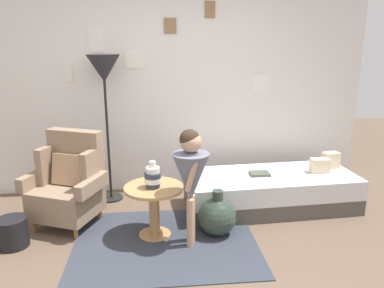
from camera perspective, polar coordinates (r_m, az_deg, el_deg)
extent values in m
plane|color=brown|center=(3.31, -1.00, -18.92)|extent=(12.00, 12.00, 0.00)
cube|color=silver|center=(4.72, -3.05, 8.45)|extent=(4.80, 0.10, 2.60)
cube|color=white|center=(4.75, -18.19, 10.16)|extent=(0.09, 0.02, 0.19)
cube|color=#A1A19C|center=(4.74, -18.20, 10.16)|extent=(0.07, 0.01, 0.15)
cube|color=olive|center=(4.69, 2.73, 19.69)|extent=(0.12, 0.02, 0.19)
cube|color=#BCBCBA|center=(4.68, 2.74, 19.69)|extent=(0.10, 0.01, 0.15)
cube|color=white|center=(4.63, -8.72, 12.60)|extent=(0.21, 0.02, 0.21)
cube|color=#A1A1A1|center=(4.63, -8.72, 12.60)|extent=(0.17, 0.01, 0.17)
cube|color=white|center=(4.83, 10.18, 9.10)|extent=(0.21, 0.02, 0.20)
cube|color=#A4A49B|center=(4.83, 10.19, 9.10)|extent=(0.16, 0.01, 0.16)
cube|color=olive|center=(4.63, -3.33, 17.44)|extent=(0.14, 0.02, 0.18)
cube|color=silver|center=(4.63, -3.33, 17.44)|extent=(0.11, 0.01, 0.14)
cube|color=white|center=(4.67, -14.32, 14.97)|extent=(0.17, 0.02, 0.27)
cube|color=gray|center=(4.67, -14.33, 14.97)|extent=(0.13, 0.01, 0.21)
cube|color=#333842|center=(3.73, -4.02, -14.59)|extent=(1.73, 1.38, 0.01)
cylinder|color=olive|center=(4.20, -22.73, -11.37)|extent=(0.04, 0.04, 0.12)
cylinder|color=olive|center=(3.93, -17.19, -12.72)|extent=(0.04, 0.04, 0.12)
cylinder|color=olive|center=(4.51, -19.11, -9.12)|extent=(0.04, 0.04, 0.12)
cylinder|color=olive|center=(4.26, -13.80, -10.17)|extent=(0.04, 0.04, 0.12)
cube|color=#8C725B|center=(4.13, -18.46, -8.18)|extent=(0.77, 0.75, 0.30)
cube|color=#8C725B|center=(4.17, -17.14, -1.65)|extent=(0.61, 0.36, 0.55)
cube|color=#8C725B|center=(4.24, -20.96, -2.87)|extent=(0.19, 0.31, 0.39)
cube|color=#8C725B|center=(3.95, -14.98, -3.68)|extent=(0.19, 0.31, 0.39)
cube|color=#8C725B|center=(4.24, -22.53, -4.81)|extent=(0.28, 0.50, 0.14)
cube|color=#8C725B|center=(3.86, -14.89, -6.04)|extent=(0.28, 0.50, 0.14)
cube|color=tan|center=(4.10, -18.04, -3.70)|extent=(0.40, 0.29, 0.33)
cube|color=#4C4742|center=(4.50, 11.72, -8.23)|extent=(1.95, 0.92, 0.18)
cube|color=silver|center=(4.42, 11.86, -5.85)|extent=(1.95, 0.92, 0.22)
cube|color=beige|center=(4.76, 20.26, -2.33)|extent=(0.21, 0.15, 0.19)
cube|color=beige|center=(4.58, 18.79, -3.10)|extent=(0.21, 0.12, 0.16)
cylinder|color=tan|center=(3.86, -5.62, -13.46)|extent=(0.31, 0.31, 0.02)
cylinder|color=tan|center=(3.75, -5.72, -10.18)|extent=(0.10, 0.10, 0.47)
cylinder|color=tan|center=(3.65, -5.82, -6.64)|extent=(0.57, 0.57, 0.03)
cylinder|color=#2D384C|center=(3.61, -5.91, -6.16)|extent=(0.13, 0.13, 0.05)
cylinder|color=white|center=(3.60, -5.93, -5.42)|extent=(0.16, 0.16, 0.05)
cylinder|color=#2D384C|center=(3.58, -5.96, -4.68)|extent=(0.16, 0.16, 0.05)
cylinder|color=white|center=(3.56, -5.98, -3.92)|extent=(0.13, 0.13, 0.05)
cylinder|color=white|center=(3.54, -6.00, -3.08)|extent=(0.06, 0.06, 0.06)
cylinder|color=black|center=(4.76, -12.09, -7.95)|extent=(0.28, 0.28, 0.02)
cylinder|color=black|center=(4.50, -12.67, 1.72)|extent=(0.03, 0.03, 1.62)
cone|color=#232328|center=(4.39, -13.24, 11.08)|extent=(0.38, 0.38, 0.31)
cylinder|color=tan|center=(3.55, -0.25, -11.92)|extent=(0.07, 0.07, 0.48)
cylinder|color=tan|center=(3.64, -0.08, -11.20)|extent=(0.07, 0.07, 0.48)
cone|color=slate|center=(3.42, -0.17, -5.09)|extent=(0.34, 0.34, 0.45)
cylinder|color=slate|center=(3.37, -0.17, -2.68)|extent=(0.17, 0.17, 0.17)
cylinder|color=tan|center=(3.28, -0.04, -4.77)|extent=(0.13, 0.07, 0.30)
cylinder|color=tan|center=(3.51, 0.36, -3.43)|extent=(0.13, 0.07, 0.30)
sphere|color=tan|center=(3.32, -0.18, 0.32)|extent=(0.19, 0.19, 0.19)
sphere|color=#38281E|center=(3.31, -0.35, 0.72)|extent=(0.18, 0.18, 0.18)
cube|color=#4B5442|center=(4.33, 10.20, -4.44)|extent=(0.22, 0.16, 0.03)
sphere|color=#2D3D33|center=(3.79, 3.86, -10.90)|extent=(0.38, 0.38, 0.38)
cylinder|color=#2D3D33|center=(3.70, 3.92, -7.71)|extent=(0.11, 0.11, 0.09)
cylinder|color=black|center=(3.97, -25.53, -12.00)|extent=(0.28, 0.28, 0.28)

